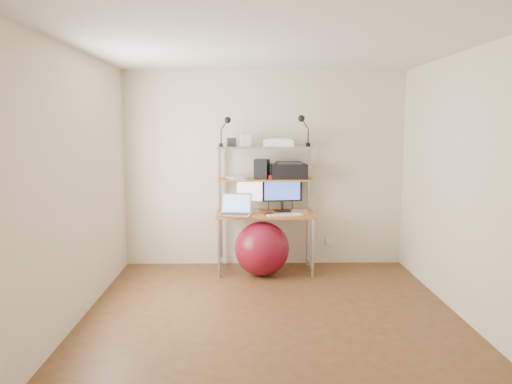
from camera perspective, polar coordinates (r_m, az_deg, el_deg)
The scene contains 20 objects.
room at distance 4.66m, azimuth 1.81°, elevation 0.72°, with size 3.60×3.60×3.60m.
computer_desk at distance 6.18m, azimuth 1.06°, elevation -0.32°, with size 1.20×0.60×1.57m.
wall_outlet at distance 6.67m, azimuth 8.30°, elevation -5.55°, with size 0.08×0.01×0.12m, color silver.
monitor_silver at distance 6.23m, azimuth -0.51°, elevation -0.03°, with size 0.41×0.16×0.45m.
monitor_black at distance 6.24m, azimuth 3.02°, elevation 0.08°, with size 0.50×0.16×0.50m.
laptop at distance 6.00m, azimuth -2.33°, elevation -2.12°, with size 0.41×0.35×0.32m.
keyboard at distance 5.98m, azimuth 3.34°, elevation -2.63°, with size 0.43×0.12×0.01m, color silver.
mouse at distance 6.02m, azimuth 4.81°, elevation -2.53°, with size 0.08×0.05×0.02m, color silver.
mac_mini at distance 6.28m, azimuth 5.01°, elevation -2.04°, with size 0.19×0.19×0.04m, color #B4B5B9.
phone at distance 6.05m, azimuth 1.43°, elevation -2.51°, with size 0.07×0.14×0.01m, color black.
printer at distance 6.24m, azimuth 3.75°, elevation 2.46°, with size 0.45×0.32×0.21m.
nas_cube at distance 6.19m, azimuth 0.67°, elevation 2.65°, with size 0.17×0.17×0.25m, color black.
red_box at distance 6.18m, azimuth 2.16°, elevation 1.73°, with size 0.18×0.12×0.05m, color red.
scanner at distance 6.20m, azimuth 2.78°, elevation 5.66°, with size 0.42×0.33×0.10m.
box_white at distance 6.15m, azimuth -1.22°, elevation 5.90°, with size 0.13×0.11×0.15m, color silver.
box_grey at distance 6.21m, azimuth -2.81°, elevation 5.72°, with size 0.11×0.11×0.11m, color #29292C.
clip_lamp_left at distance 6.10m, azimuth -3.42°, elevation 7.67°, with size 0.14×0.08×0.36m.
clip_lamp_right at distance 6.17m, azimuth 5.37°, elevation 7.79°, with size 0.15×0.09×0.39m.
exercise_ball at distance 6.07m, azimuth 0.68°, elevation -6.50°, with size 0.66×0.66×0.66m, color maroon.
paper_stack at distance 6.21m, azimuth -2.17°, elevation 1.62°, with size 0.34×0.39×0.02m.
Camera 1 is at (-0.25, -4.61, 1.81)m, focal length 35.00 mm.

